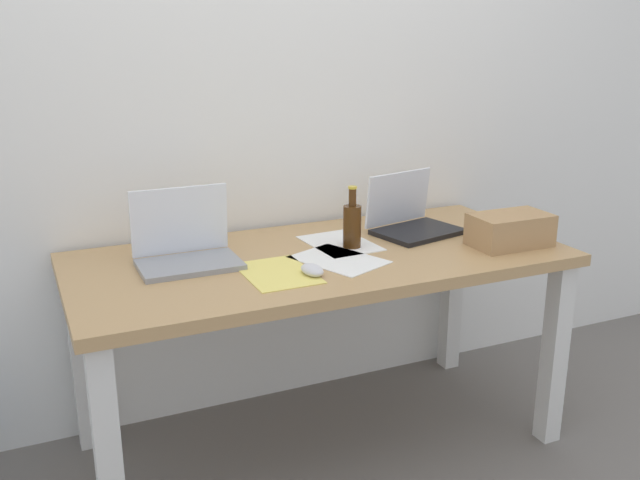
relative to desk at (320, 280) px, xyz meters
name	(u,v)px	position (x,y,z in m)	size (l,w,h in m)	color
ground_plane	(320,441)	(0.00, 0.00, -0.64)	(8.00, 8.00, 0.00)	slate
back_wall	(271,76)	(0.00, 0.45, 0.66)	(5.20, 0.08, 2.60)	white
desk	(320,280)	(0.00, 0.00, 0.00)	(1.69, 0.77, 0.73)	tan
laptop_left	(186,248)	(-0.44, 0.08, 0.15)	(0.32, 0.23, 0.24)	gray
laptop_right	(411,220)	(0.43, 0.11, 0.14)	(0.35, 0.30, 0.22)	black
beer_bottle	(352,225)	(0.13, 0.02, 0.18)	(0.06, 0.06, 0.22)	#47280F
computer_mouse	(312,270)	(-0.11, -0.19, 0.11)	(0.06, 0.10, 0.03)	silver
cardboard_box	(510,230)	(0.66, -0.18, 0.15)	(0.28, 0.17, 0.11)	tan
paper_sheet_near_back	(340,243)	(0.11, 0.08, 0.10)	(0.21, 0.30, 0.00)	white
paper_sheet_center	(339,260)	(0.03, -0.09, 0.10)	(0.21, 0.30, 0.00)	white
paper_yellow_folder	(277,273)	(-0.20, -0.13, 0.10)	(0.21, 0.30, 0.00)	#F4E06B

